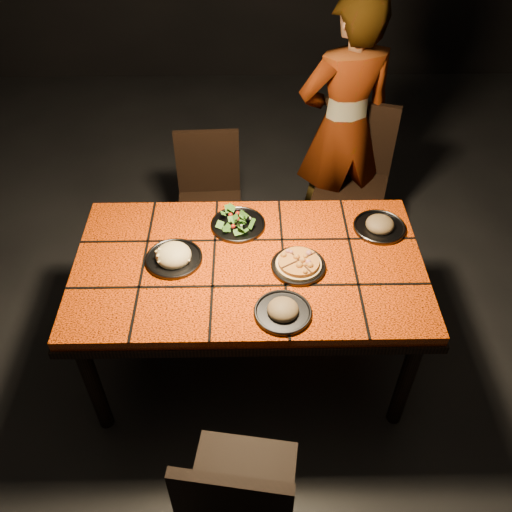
{
  "coord_description": "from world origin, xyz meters",
  "views": [
    {
      "loc": [
        0.0,
        -1.77,
        2.48
      ],
      "look_at": [
        0.03,
        -0.03,
        0.82
      ],
      "focal_mm": 38.0,
      "sensor_mm": 36.0,
      "label": 1
    }
  ],
  "objects_px": {
    "chair_far_right": "(355,169)",
    "plate_pasta": "(174,256)",
    "chair_near": "(238,499)",
    "diner": "(344,128)",
    "plate_pizza": "(299,265)",
    "chair_far_left": "(209,191)",
    "dining_table": "(249,274)"
  },
  "relations": [
    {
      "from": "diner",
      "to": "plate_pizza",
      "type": "xyz_separation_m",
      "value": [
        -0.35,
        -1.12,
        -0.04
      ]
    },
    {
      "from": "plate_pizza",
      "to": "plate_pasta",
      "type": "relative_size",
      "value": 1.09
    },
    {
      "from": "chair_near",
      "to": "chair_far_right",
      "type": "xyz_separation_m",
      "value": [
        0.72,
        2.0,
        0.04
      ]
    },
    {
      "from": "chair_far_left",
      "to": "plate_pizza",
      "type": "relative_size",
      "value": 2.97
    },
    {
      "from": "chair_far_right",
      "to": "diner",
      "type": "height_order",
      "value": "diner"
    },
    {
      "from": "chair_near",
      "to": "plate_pizza",
      "type": "distance_m",
      "value": 1.0
    },
    {
      "from": "plate_pizza",
      "to": "plate_pasta",
      "type": "height_order",
      "value": "plate_pasta"
    },
    {
      "from": "chair_near",
      "to": "chair_far_left",
      "type": "height_order",
      "value": "chair_near"
    },
    {
      "from": "chair_far_right",
      "to": "chair_near",
      "type": "bearing_deg",
      "value": -92.06
    },
    {
      "from": "chair_far_right",
      "to": "plate_pizza",
      "type": "bearing_deg",
      "value": -94.83
    },
    {
      "from": "chair_near",
      "to": "plate_pasta",
      "type": "height_order",
      "value": "chair_near"
    },
    {
      "from": "chair_near",
      "to": "diner",
      "type": "height_order",
      "value": "diner"
    },
    {
      "from": "chair_near",
      "to": "plate_pasta",
      "type": "bearing_deg",
      "value": -64.43
    },
    {
      "from": "chair_far_right",
      "to": "chair_far_left",
      "type": "bearing_deg",
      "value": -153.54
    },
    {
      "from": "chair_far_right",
      "to": "plate_pizza",
      "type": "xyz_separation_m",
      "value": [
        -0.44,
        -1.07,
        0.23
      ]
    },
    {
      "from": "plate_pizza",
      "to": "chair_far_left",
      "type": "bearing_deg",
      "value": 116.35
    },
    {
      "from": "chair_far_right",
      "to": "plate_pasta",
      "type": "height_order",
      "value": "chair_far_right"
    },
    {
      "from": "diner",
      "to": "plate_pasta",
      "type": "relative_size",
      "value": 6.14
    },
    {
      "from": "chair_far_left",
      "to": "chair_far_right",
      "type": "xyz_separation_m",
      "value": [
        0.91,
        0.14,
        0.05
      ]
    },
    {
      "from": "plate_pasta",
      "to": "chair_far_left",
      "type": "bearing_deg",
      "value": 83.18
    },
    {
      "from": "dining_table",
      "to": "chair_far_left",
      "type": "bearing_deg",
      "value": 104.86
    },
    {
      "from": "diner",
      "to": "plate_pizza",
      "type": "distance_m",
      "value": 1.17
    },
    {
      "from": "chair_far_left",
      "to": "diner",
      "type": "height_order",
      "value": "diner"
    },
    {
      "from": "dining_table",
      "to": "plate_pasta",
      "type": "xyz_separation_m",
      "value": [
        -0.34,
        0.02,
        0.1
      ]
    },
    {
      "from": "chair_far_left",
      "to": "plate_pizza",
      "type": "distance_m",
      "value": 1.08
    },
    {
      "from": "chair_near",
      "to": "diner",
      "type": "relative_size",
      "value": 0.54
    },
    {
      "from": "dining_table",
      "to": "chair_far_left",
      "type": "height_order",
      "value": "chair_far_left"
    },
    {
      "from": "dining_table",
      "to": "chair_far_right",
      "type": "distance_m",
      "value": 1.24
    },
    {
      "from": "diner",
      "to": "chair_near",
      "type": "bearing_deg",
      "value": 58.7
    },
    {
      "from": "diner",
      "to": "plate_pasta",
      "type": "bearing_deg",
      "value": 34.78
    },
    {
      "from": "chair_far_left",
      "to": "plate_pasta",
      "type": "bearing_deg",
      "value": -99.19
    },
    {
      "from": "dining_table",
      "to": "chair_near",
      "type": "distance_m",
      "value": 0.98
    }
  ]
}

